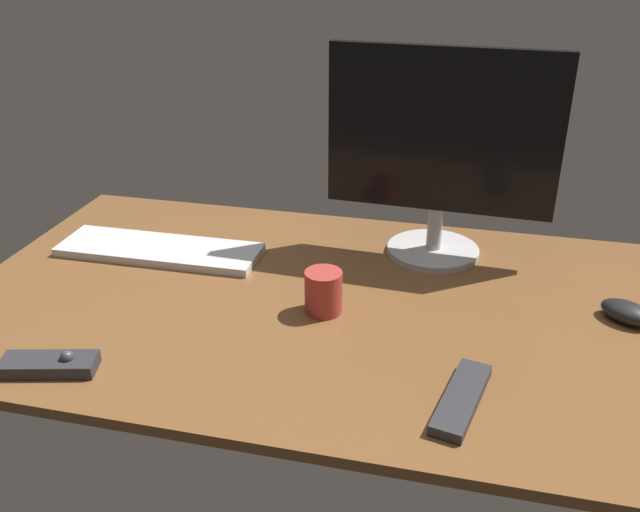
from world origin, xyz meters
TOP-DOWN VIEW (x-y plane):
  - desk at (0.00, 0.00)cm, footprint 140.00×84.00cm
  - monitor at (20.80, 26.20)cm, footprint 48.20×20.34cm
  - keyboard at (-38.51, 11.91)cm, footprint 45.17×14.25cm
  - computer_mouse at (58.20, 5.73)cm, footprint 11.53×10.58cm
  - media_remote at (-36.83, -33.09)cm, footprint 16.48×9.26cm
  - tv_remote at (29.70, -26.03)cm, footprint 8.93×19.48cm
  - coffee_mug at (2.72, -3.98)cm, footprint 7.12×7.12cm

SIDE VIEW (x-z plane):
  - desk at x=0.00cm, z-range 0.00..2.00cm
  - tv_remote at x=29.70cm, z-range 2.00..3.82cm
  - keyboard at x=-38.51cm, z-range 2.00..3.84cm
  - media_remote at x=-36.83cm, z-range 1.34..5.13cm
  - computer_mouse at x=58.20cm, z-range 2.00..5.64cm
  - coffee_mug at x=2.72cm, z-range 2.00..10.37cm
  - monitor at x=20.80cm, z-range 2.97..47.99cm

